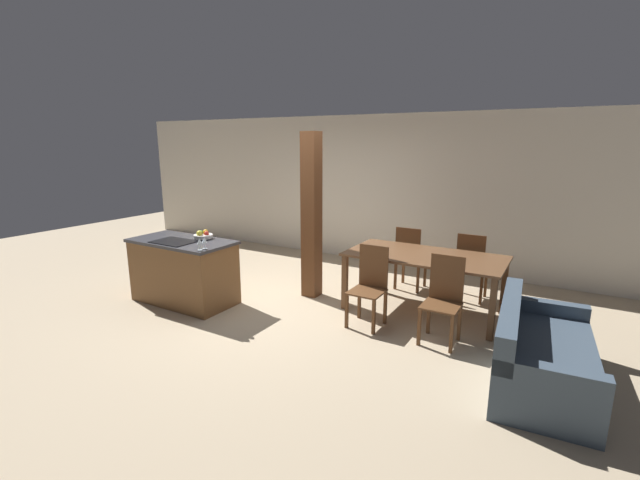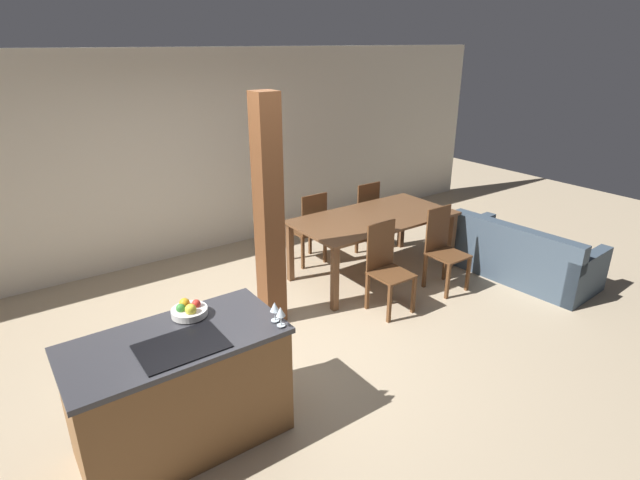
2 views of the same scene
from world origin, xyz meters
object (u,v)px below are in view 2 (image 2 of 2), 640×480
at_px(wine_glass_middle, 275,307).
at_px(dining_table, 374,223).
at_px(kitchen_island, 181,391).
at_px(dining_chair_far_left, 310,228).
at_px(dining_chair_far_right, 363,215).
at_px(wine_glass_near, 281,312).
at_px(dining_chair_near_right, 443,248).
at_px(timber_post, 269,215).
at_px(fruit_bowl, 189,310).
at_px(couch, 523,258).
at_px(dining_chair_near_left, 387,266).

xyz_separation_m(wine_glass_middle, dining_table, (2.33, 1.59, -0.32)).
bearing_deg(kitchen_island, dining_table, 24.51).
height_order(wine_glass_middle, dining_chair_far_left, wine_glass_middle).
distance_m(dining_chair_far_left, dining_chair_far_right, 0.90).
height_order(wine_glass_near, dining_chair_far_right, wine_glass_near).
xyz_separation_m(dining_chair_near_right, dining_chair_far_left, (-0.90, 1.47, 0.00)).
bearing_deg(timber_post, fruit_bowl, -142.75).
bearing_deg(fruit_bowl, couch, 0.10).
distance_m(dining_table, timber_post, 1.68).
bearing_deg(wine_glass_middle, dining_chair_far_left, 50.97).
distance_m(dining_table, dining_chair_near_right, 0.88).
relative_size(dining_table, dining_chair_near_left, 2.05).
height_order(fruit_bowl, timber_post, timber_post).
bearing_deg(dining_chair_near_right, dining_chair_near_left, 180.00).
bearing_deg(timber_post, dining_chair_far_left, 40.29).
relative_size(couch, timber_post, 0.73).
bearing_deg(timber_post, wine_glass_near, -117.25).
distance_m(dining_chair_near_left, dining_chair_far_left, 1.47).
xyz_separation_m(fruit_bowl, wine_glass_middle, (0.47, -0.43, 0.07)).
relative_size(dining_chair_far_left, couch, 0.57).
distance_m(fruit_bowl, wine_glass_near, 0.70).
distance_m(dining_table, dining_chair_far_left, 0.88).
bearing_deg(dining_chair_near_left, dining_table, 58.56).
distance_m(dining_table, dining_chair_far_right, 0.88).
bearing_deg(dining_chair_far_right, kitchen_island, 31.38).
bearing_deg(kitchen_island, dining_chair_far_left, 39.53).
distance_m(fruit_bowl, wine_glass_middle, 0.64).
relative_size(kitchen_island, dining_chair_near_left, 1.51).
height_order(fruit_bowl, couch, fruit_bowl).
distance_m(kitchen_island, dining_chair_far_right, 4.04).
height_order(dining_chair_near_left, couch, dining_chair_near_left).
height_order(dining_chair_near_right, timber_post, timber_post).
bearing_deg(dining_chair_near_left, dining_chair_far_left, 90.00).
relative_size(dining_chair_far_right, timber_post, 0.42).
xyz_separation_m(fruit_bowl, dining_chair_far_right, (3.26, 1.89, -0.44)).
distance_m(fruit_bowl, dining_chair_near_right, 3.31).
relative_size(dining_table, couch, 1.16).
height_order(kitchen_island, dining_chair_near_right, dining_chair_near_right).
bearing_deg(dining_chair_near_left, kitchen_island, -166.09).
xyz_separation_m(fruit_bowl, wine_glass_near, (0.47, -0.52, 0.07)).
bearing_deg(dining_chair_near_right, couch, -21.77).
height_order(wine_glass_near, dining_chair_near_right, wine_glass_near).
distance_m(wine_glass_near, timber_post, 1.62).
bearing_deg(fruit_bowl, timber_post, 37.25).
bearing_deg(dining_chair_far_left, kitchen_island, 39.53).
distance_m(fruit_bowl, dining_chair_far_right, 3.79).
xyz_separation_m(wine_glass_near, dining_chair_far_right, (2.78, 2.41, -0.51)).
bearing_deg(kitchen_island, fruit_bowl, 47.63).
bearing_deg(wine_glass_near, couch, 7.82).
bearing_deg(dining_chair_near_right, timber_post, 166.17).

